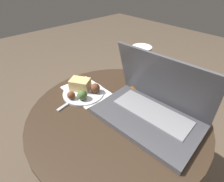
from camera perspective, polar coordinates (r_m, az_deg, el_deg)
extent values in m
cylinder|color=#9E9EA3|center=(0.86, 1.53, -20.36)|extent=(0.08, 0.08, 0.51)
cylinder|color=#38281C|center=(0.65, 1.90, -7.30)|extent=(0.65, 0.65, 0.02)
cube|color=white|center=(0.75, -8.46, 0.04)|extent=(0.20, 0.14, 0.00)
cube|color=#47474C|center=(0.62, 11.16, -8.78)|extent=(0.36, 0.24, 0.02)
cube|color=gray|center=(0.63, 12.90, -6.55)|extent=(0.28, 0.12, 0.00)
cube|color=#47474C|center=(0.61, 16.41, 2.76)|extent=(0.35, 0.09, 0.21)
cube|color=black|center=(0.60, 16.26, 2.59)|extent=(0.32, 0.08, 0.19)
cylinder|color=#C6701E|center=(0.73, 8.91, 6.19)|extent=(0.07, 0.07, 0.17)
cylinder|color=white|center=(0.68, 9.65, 13.14)|extent=(0.08, 0.08, 0.02)
cylinder|color=silver|center=(0.74, -9.25, -0.63)|extent=(0.17, 0.17, 0.01)
cube|color=#DBB775|center=(0.74, -10.37, 2.17)|extent=(0.10, 0.09, 0.05)
sphere|color=brown|center=(0.72, -5.52, 0.96)|extent=(0.04, 0.04, 0.04)
sphere|color=#4C6B33|center=(0.69, -9.71, -1.29)|extent=(0.04, 0.04, 0.04)
sphere|color=brown|center=(0.70, -13.18, -1.36)|extent=(0.03, 0.03, 0.03)
cube|color=#B2B2B7|center=(0.70, -13.66, -3.61)|extent=(0.03, 0.12, 0.00)
cube|color=#B2B2B7|center=(0.75, -8.84, -0.32)|extent=(0.03, 0.05, 0.00)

